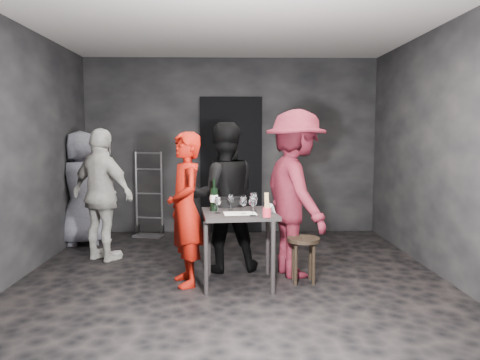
{
  "coord_description": "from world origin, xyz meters",
  "views": [
    {
      "loc": [
        -0.03,
        -4.79,
        1.53
      ],
      "look_at": [
        0.09,
        0.25,
        1.04
      ],
      "focal_mm": 35.0,
      "sensor_mm": 36.0,
      "label": 1
    }
  ],
  "objects_px": {
    "breadstick_cup": "(267,205)",
    "wine_bottle": "(214,198)",
    "server_red": "(186,206)",
    "tasting_table": "(239,221)",
    "bystander_grey": "(82,185)",
    "bystander_cream": "(102,190)",
    "woman_black": "(223,189)",
    "hand_truck": "(149,221)",
    "man_maroon": "(295,177)",
    "stool": "(303,247)"
  },
  "relations": [
    {
      "from": "man_maroon",
      "to": "bystander_cream",
      "type": "height_order",
      "value": "man_maroon"
    },
    {
      "from": "breadstick_cup",
      "to": "wine_bottle",
      "type": "bearing_deg",
      "value": 143.42
    },
    {
      "from": "breadstick_cup",
      "to": "tasting_table",
      "type": "bearing_deg",
      "value": 129.89
    },
    {
      "from": "hand_truck",
      "to": "server_red",
      "type": "distance_m",
      "value": 2.52
    },
    {
      "from": "bystander_cream",
      "to": "stool",
      "type": "bearing_deg",
      "value": -169.96
    },
    {
      "from": "hand_truck",
      "to": "bystander_grey",
      "type": "distance_m",
      "value": 1.16
    },
    {
      "from": "server_red",
      "to": "bystander_cream",
      "type": "distance_m",
      "value": 1.44
    },
    {
      "from": "stool",
      "to": "bystander_cream",
      "type": "height_order",
      "value": "bystander_cream"
    },
    {
      "from": "tasting_table",
      "to": "woman_black",
      "type": "distance_m",
      "value": 0.62
    },
    {
      "from": "server_red",
      "to": "bystander_cream",
      "type": "xyz_separation_m",
      "value": [
        -1.09,
        0.94,
        0.05
      ]
    },
    {
      "from": "hand_truck",
      "to": "woman_black",
      "type": "xyz_separation_m",
      "value": [
        1.15,
        -1.82,
        0.7
      ]
    },
    {
      "from": "bystander_grey",
      "to": "breadstick_cup",
      "type": "height_order",
      "value": "bystander_grey"
    },
    {
      "from": "server_red",
      "to": "breadstick_cup",
      "type": "relative_size",
      "value": 6.47
    },
    {
      "from": "tasting_table",
      "to": "bystander_cream",
      "type": "xyz_separation_m",
      "value": [
        -1.63,
        0.96,
        0.21
      ]
    },
    {
      "from": "bystander_cream",
      "to": "woman_black",
      "type": "bearing_deg",
      "value": -164.67
    },
    {
      "from": "stool",
      "to": "woman_black",
      "type": "xyz_separation_m",
      "value": [
        -0.83,
        0.48,
        0.55
      ]
    },
    {
      "from": "stool",
      "to": "bystander_cream",
      "type": "distance_m",
      "value": 2.52
    },
    {
      "from": "bystander_grey",
      "to": "breadstick_cup",
      "type": "xyz_separation_m",
      "value": [
        2.39,
        -2.09,
        0.03
      ]
    },
    {
      "from": "bystander_grey",
      "to": "wine_bottle",
      "type": "relative_size",
      "value": 5.02
    },
    {
      "from": "server_red",
      "to": "woman_black",
      "type": "xyz_separation_m",
      "value": [
        0.37,
        0.51,
        0.11
      ]
    },
    {
      "from": "tasting_table",
      "to": "stool",
      "type": "xyz_separation_m",
      "value": [
        0.67,
        0.05,
        -0.28
      ]
    },
    {
      "from": "hand_truck",
      "to": "bystander_grey",
      "type": "xyz_separation_m",
      "value": [
        -0.82,
        -0.57,
        0.61
      ]
    },
    {
      "from": "stool",
      "to": "bystander_grey",
      "type": "relative_size",
      "value": 0.28
    },
    {
      "from": "wine_bottle",
      "to": "breadstick_cup",
      "type": "bearing_deg",
      "value": -36.58
    },
    {
      "from": "tasting_table",
      "to": "stool",
      "type": "bearing_deg",
      "value": 3.9
    },
    {
      "from": "breadstick_cup",
      "to": "server_red",
      "type": "bearing_deg",
      "value": 157.7
    },
    {
      "from": "tasting_table",
      "to": "breadstick_cup",
      "type": "bearing_deg",
      "value": -50.11
    },
    {
      "from": "server_red",
      "to": "stool",
      "type": "bearing_deg",
      "value": 73.02
    },
    {
      "from": "server_red",
      "to": "wine_bottle",
      "type": "bearing_deg",
      "value": 82.07
    },
    {
      "from": "hand_truck",
      "to": "tasting_table",
      "type": "relative_size",
      "value": 1.69
    },
    {
      "from": "woman_black",
      "to": "man_maroon",
      "type": "xyz_separation_m",
      "value": [
        0.78,
        -0.22,
        0.15
      ]
    },
    {
      "from": "hand_truck",
      "to": "breadstick_cup",
      "type": "xyz_separation_m",
      "value": [
        1.57,
        -2.65,
        0.64
      ]
    },
    {
      "from": "server_red",
      "to": "man_maroon",
      "type": "bearing_deg",
      "value": 85.84
    },
    {
      "from": "hand_truck",
      "to": "server_red",
      "type": "bearing_deg",
      "value": -60.27
    },
    {
      "from": "woman_black",
      "to": "bystander_grey",
      "type": "relative_size",
      "value": 1.11
    },
    {
      "from": "tasting_table",
      "to": "woman_black",
      "type": "relative_size",
      "value": 0.41
    },
    {
      "from": "bystander_grey",
      "to": "breadstick_cup",
      "type": "bearing_deg",
      "value": 125.63
    },
    {
      "from": "hand_truck",
      "to": "man_maroon",
      "type": "bearing_deg",
      "value": -35.24
    },
    {
      "from": "stool",
      "to": "server_red",
      "type": "relative_size",
      "value": 0.29
    },
    {
      "from": "stool",
      "to": "wine_bottle",
      "type": "bearing_deg",
      "value": 178.45
    },
    {
      "from": "stool",
      "to": "woman_black",
      "type": "distance_m",
      "value": 1.11
    },
    {
      "from": "bystander_grey",
      "to": "wine_bottle",
      "type": "height_order",
      "value": "bystander_grey"
    },
    {
      "from": "bystander_cream",
      "to": "breadstick_cup",
      "type": "height_order",
      "value": "bystander_cream"
    },
    {
      "from": "wine_bottle",
      "to": "tasting_table",
      "type": "bearing_deg",
      "value": -15.55
    },
    {
      "from": "bystander_cream",
      "to": "tasting_table",
      "type": "bearing_deg",
      "value": -178.77
    },
    {
      "from": "bystander_cream",
      "to": "wine_bottle",
      "type": "relative_size",
      "value": 5.17
    },
    {
      "from": "man_maroon",
      "to": "tasting_table",
      "type": "bearing_deg",
      "value": 100.31
    },
    {
      "from": "bystander_cream",
      "to": "man_maroon",
      "type": "bearing_deg",
      "value": -164.46
    },
    {
      "from": "wine_bottle",
      "to": "breadstick_cup",
      "type": "distance_m",
      "value": 0.64
    },
    {
      "from": "bystander_cream",
      "to": "breadstick_cup",
      "type": "bearing_deg",
      "value": 177.83
    }
  ]
}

